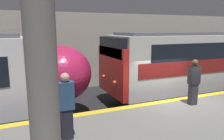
# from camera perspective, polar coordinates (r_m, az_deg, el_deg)

# --- Properties ---
(ground_plane) EXTENTS (120.00, 120.00, 0.00)m
(ground_plane) POSITION_cam_1_polar(r_m,az_deg,el_deg) (9.32, 16.00, -13.67)
(ground_plane) COLOR black
(station_rear_barrier) EXTENTS (50.00, 0.15, 4.78)m
(station_rear_barrier) POSITION_cam_1_polar(r_m,az_deg,el_deg) (14.64, -0.96, 5.25)
(station_rear_barrier) COLOR #B2AD9E
(station_rear_barrier) RESTS_ON ground
(support_pillar_near) EXTENTS (0.58, 0.58, 3.44)m
(support_pillar_near) POSITION_cam_1_polar(r_m,az_deg,el_deg) (4.29, -17.70, -2.47)
(support_pillar_near) COLOR slate
(support_pillar_near) RESTS_ON platform
(person_waiting) EXTENTS (0.38, 0.24, 1.63)m
(person_waiting) POSITION_cam_1_polar(r_m,az_deg,el_deg) (8.19, 20.58, -2.74)
(person_waiting) COLOR #2D2D38
(person_waiting) RESTS_ON platform
(person_walking) EXTENTS (0.38, 0.24, 1.66)m
(person_walking) POSITION_cam_1_polar(r_m,az_deg,el_deg) (5.40, -11.92, -8.89)
(person_walking) COLOR black
(person_walking) RESTS_ON platform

